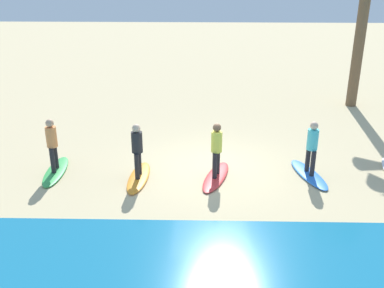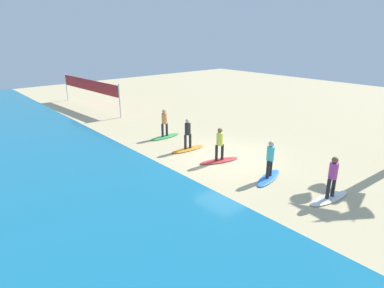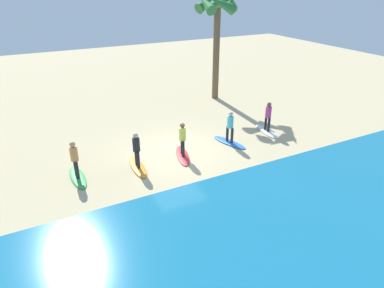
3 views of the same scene
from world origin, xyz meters
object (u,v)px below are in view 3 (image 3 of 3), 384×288
(surfer_green, at_px, (74,157))
(surfboard_white, at_px, (266,131))
(surfboard_red, at_px, (183,155))
(surfboard_green, at_px, (78,177))
(palm_tree, at_px, (217,14))
(surfboard_blue, at_px, (229,142))
(surfer_red, at_px, (182,137))
(surfer_blue, at_px, (230,125))
(surfer_white, at_px, (268,114))
(surfboard_orange, at_px, (138,167))
(surfer_orange, at_px, (136,147))

(surfer_green, bearing_deg, surfboard_white, -178.65)
(surfboard_red, bearing_deg, surfboard_green, -76.63)
(surfboard_red, xyz_separation_m, palm_tree, (-5.99, -7.04, 5.58))
(surfboard_white, relative_size, surfboard_blue, 1.00)
(surfboard_white, relative_size, surfboard_green, 1.00)
(surfboard_green, relative_size, palm_tree, 0.30)
(surfer_green, bearing_deg, surfer_red, 177.11)
(surfer_blue, distance_m, surfer_red, 2.80)
(surfboard_blue, height_order, surfer_blue, surfer_blue)
(surfer_white, relative_size, surfboard_orange, 0.78)
(palm_tree, bearing_deg, surfboard_blue, 64.89)
(surfboard_red, relative_size, surfer_red, 1.28)
(surfer_red, distance_m, palm_tree, 10.32)
(surfboard_blue, height_order, surfer_red, surfer_red)
(surfboard_red, xyz_separation_m, surfer_green, (4.87, -0.25, 0.99))
(surfboard_white, bearing_deg, surfboard_green, -81.72)
(surfer_orange, distance_m, surfer_green, 2.60)
(surfer_green, height_order, palm_tree, palm_tree)
(surfboard_white, height_order, surfboard_blue, same)
(surfer_red, relative_size, surfer_green, 1.00)
(surfboard_red, xyz_separation_m, surfboard_orange, (2.29, 0.10, 0.00))
(surfboard_red, relative_size, surfboard_green, 1.00)
(surfboard_red, xyz_separation_m, surfer_red, (0.00, 0.00, 0.99))
(surfer_red, xyz_separation_m, palm_tree, (-5.99, -7.04, 4.59))
(surfer_orange, height_order, palm_tree, palm_tree)
(surfboard_red, relative_size, palm_tree, 0.30)
(surfer_white, xyz_separation_m, surfer_red, (5.42, 0.49, 0.00))
(surfboard_green, bearing_deg, surfboard_red, 85.68)
(surfboard_white, distance_m, surfboard_blue, 2.64)
(surfboard_white, xyz_separation_m, surfboard_green, (10.29, 0.24, 0.00))
(surfboard_blue, relative_size, surfer_orange, 1.28)
(surfboard_green, distance_m, surfer_green, 0.99)
(surfboard_white, bearing_deg, surfer_blue, -77.30)
(surfboard_blue, bearing_deg, surfer_orange, -101.80)
(surfboard_red, height_order, surfer_green, surfer_green)
(surfer_green, bearing_deg, surfer_orange, 172.39)
(surfboard_red, relative_size, surfer_orange, 1.28)
(surfer_red, height_order, palm_tree, palm_tree)
(surfer_blue, bearing_deg, surfer_orange, 3.62)
(surfer_red, bearing_deg, surfboard_orange, 2.47)
(surfer_orange, xyz_separation_m, surfer_green, (2.58, -0.34, 0.00))
(surfer_white, xyz_separation_m, surfboard_red, (5.42, 0.49, -0.99))
(surfboard_blue, height_order, surfer_orange, surfer_orange)
(surfboard_blue, bearing_deg, surfer_white, 80.35)
(surfboard_blue, xyz_separation_m, surfboard_orange, (5.08, 0.32, 0.00))
(surfboard_blue, bearing_deg, surfboard_white, 80.35)
(surfboard_red, bearing_deg, palm_tree, 155.87)
(surfboard_green, bearing_deg, surfer_white, 89.93)
(surfboard_orange, distance_m, surfer_green, 2.78)
(surfboard_red, bearing_deg, surfer_white, 111.40)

